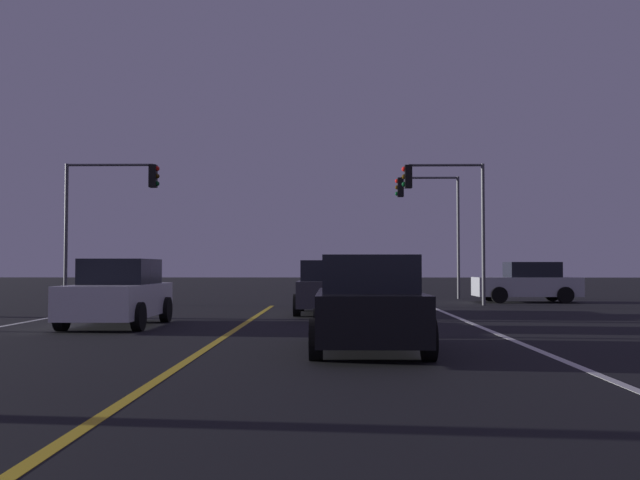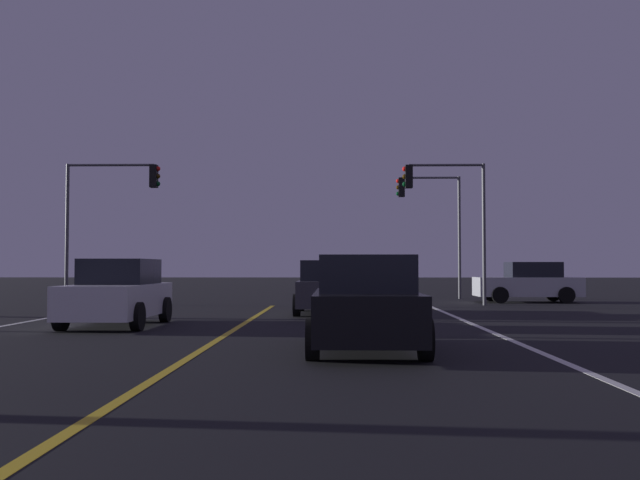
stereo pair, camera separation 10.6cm
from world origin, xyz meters
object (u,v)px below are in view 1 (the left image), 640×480
object	(u,v)px
car_oncoming	(119,294)
traffic_light_far_right	(429,209)
car_ahead_far	(327,288)
car_lead_same_lane	(368,305)
traffic_light_near_right	(444,200)
car_crossing_side	(528,283)
traffic_light_near_left	(111,199)

from	to	relation	value
car_oncoming	traffic_light_far_right	distance (m)	18.67
car_ahead_far	traffic_light_far_right	bearing A→B (deg)	-24.00
car_lead_same_lane	traffic_light_near_right	xyz separation A→B (m)	(3.76, 15.15, 3.30)
car_lead_same_lane	car_ahead_far	bearing A→B (deg)	4.58
car_crossing_side	car_ahead_far	xyz separation A→B (m)	(-8.44, -7.43, 0.00)
car_crossing_side	traffic_light_near_left	bearing A→B (deg)	7.92
car_oncoming	car_ahead_far	world-z (taller)	same
car_crossing_side	car_lead_same_lane	size ratio (longest dim) A/B	1.00
car_crossing_side	traffic_light_far_right	size ratio (longest dim) A/B	0.75
car_oncoming	car_ahead_far	distance (m)	7.15
car_ahead_far	traffic_light_far_right	world-z (taller)	traffic_light_far_right
traffic_light_near_right	car_crossing_side	bearing A→B (deg)	-148.50
car_lead_same_lane	traffic_light_far_right	bearing A→B (deg)	-10.68
car_oncoming	car_lead_same_lane	distance (m)	8.00
traffic_light_near_right	traffic_light_near_left	xyz separation A→B (m)	(-13.16, -0.00, 0.06)
traffic_light_near_left	traffic_light_near_right	bearing A→B (deg)	0.00
car_crossing_side	car_lead_same_lane	distance (m)	19.11
car_oncoming	traffic_light_near_left	world-z (taller)	traffic_light_near_left
car_crossing_side	traffic_light_far_right	bearing A→B (deg)	-39.99
car_oncoming	traffic_light_near_right	distance (m)	14.34
traffic_light_near_right	car_oncoming	bearing A→B (deg)	45.30
car_lead_same_lane	car_crossing_side	bearing A→B (deg)	-23.52
car_oncoming	traffic_light_far_right	world-z (taller)	traffic_light_far_right
car_crossing_side	traffic_light_near_right	size ratio (longest dim) A/B	0.78
car_crossing_side	traffic_light_near_right	xyz separation A→B (m)	(-3.87, -2.37, 3.30)
car_crossing_side	traffic_light_far_right	distance (m)	5.95
traffic_light_near_right	car_ahead_far	bearing A→B (deg)	47.94
traffic_light_near_right	car_lead_same_lane	bearing A→B (deg)	76.06
traffic_light_far_right	traffic_light_near_right	bearing A→B (deg)	88.59
traffic_light_near_left	traffic_light_far_right	distance (m)	14.39
car_ahead_far	traffic_light_near_right	world-z (taller)	traffic_light_near_right
car_ahead_far	car_lead_same_lane	bearing A→B (deg)	-175.42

